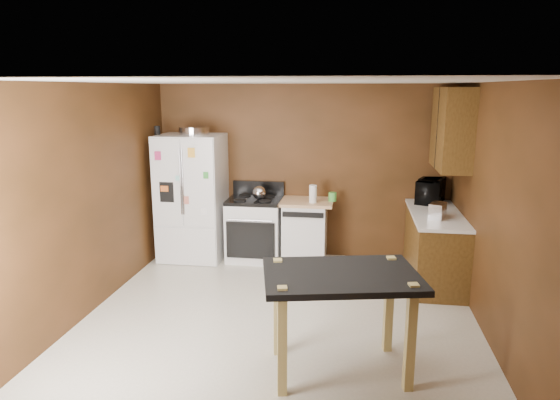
% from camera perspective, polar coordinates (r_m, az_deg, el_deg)
% --- Properties ---
extents(floor, '(4.50, 4.50, 0.00)m').
position_cam_1_polar(floor, '(5.51, -0.14, -13.62)').
color(floor, silver).
rests_on(floor, ground).
extents(ceiling, '(4.50, 4.50, 0.00)m').
position_cam_1_polar(ceiling, '(4.94, -0.16, 13.39)').
color(ceiling, white).
rests_on(ceiling, ground).
extents(wall_back, '(4.20, 0.00, 4.20)m').
position_cam_1_polar(wall_back, '(7.27, 2.54, 3.25)').
color(wall_back, '#563016').
rests_on(wall_back, ground).
extents(wall_front, '(4.20, 0.00, 4.20)m').
position_cam_1_polar(wall_front, '(2.98, -6.82, -10.93)').
color(wall_front, '#563016').
rests_on(wall_front, ground).
extents(wall_left, '(0.00, 4.50, 4.50)m').
position_cam_1_polar(wall_left, '(5.77, -21.22, -0.08)').
color(wall_left, '#563016').
rests_on(wall_left, ground).
extents(wall_right, '(0.00, 4.50, 4.50)m').
position_cam_1_polar(wall_right, '(5.20, 23.39, -1.60)').
color(wall_right, '#563016').
rests_on(wall_right, ground).
extents(roasting_pan, '(0.42, 0.42, 0.11)m').
position_cam_1_polar(roasting_pan, '(7.17, -9.78, 7.81)').
color(roasting_pan, silver).
rests_on(roasting_pan, refrigerator).
extents(pen_cup, '(0.08, 0.08, 0.12)m').
position_cam_1_polar(pen_cup, '(7.24, -13.85, 7.74)').
color(pen_cup, black).
rests_on(pen_cup, refrigerator).
extents(kettle, '(0.19, 0.19, 0.19)m').
position_cam_1_polar(kettle, '(7.03, -2.39, 0.83)').
color(kettle, silver).
rests_on(kettle, gas_range).
extents(paper_towel, '(0.13, 0.13, 0.25)m').
position_cam_1_polar(paper_towel, '(6.88, 3.78, 0.69)').
color(paper_towel, white).
rests_on(paper_towel, dishwasher).
extents(green_canister, '(0.12, 0.12, 0.12)m').
position_cam_1_polar(green_canister, '(7.02, 6.01, 0.37)').
color(green_canister, green).
rests_on(green_canister, dishwasher).
extents(toaster, '(0.24, 0.30, 0.19)m').
position_cam_1_polar(toaster, '(6.31, 17.56, -1.16)').
color(toaster, silver).
rests_on(toaster, right_cabinets).
extents(microwave, '(0.54, 0.64, 0.30)m').
position_cam_1_polar(microwave, '(7.15, 16.82, 0.93)').
color(microwave, black).
rests_on(microwave, right_cabinets).
extents(refrigerator, '(0.90, 0.80, 1.80)m').
position_cam_1_polar(refrigerator, '(7.29, -10.03, 0.30)').
color(refrigerator, white).
rests_on(refrigerator, ground).
extents(gas_range, '(0.76, 0.68, 1.10)m').
position_cam_1_polar(gas_range, '(7.22, -2.86, -3.23)').
color(gas_range, white).
rests_on(gas_range, ground).
extents(dishwasher, '(0.78, 0.63, 0.89)m').
position_cam_1_polar(dishwasher, '(7.14, 2.86, -3.48)').
color(dishwasher, white).
rests_on(dishwasher, ground).
extents(right_cabinets, '(0.63, 1.58, 2.45)m').
position_cam_1_polar(right_cabinets, '(6.63, 17.78, -1.29)').
color(right_cabinets, brown).
rests_on(right_cabinets, ground).
extents(island, '(1.45, 1.12, 0.93)m').
position_cam_1_polar(island, '(4.34, 6.95, -9.94)').
color(island, black).
rests_on(island, ground).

